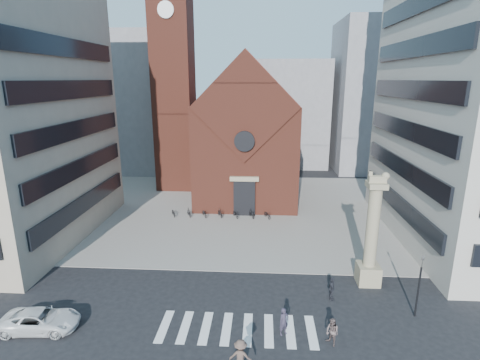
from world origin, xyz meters
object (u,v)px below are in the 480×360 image
lion_column (371,241)px  pedestrian_0 (284,322)px  scooter_0 (174,212)px  traffic_light (419,285)px  pedestrian_1 (332,332)px  white_car (40,320)px  pedestrian_2 (332,289)px

lion_column → pedestrian_0: (-6.63, -6.31, -2.58)m
scooter_0 → traffic_light: bearing=-65.2°
lion_column → pedestrian_0: lion_column is taller
pedestrian_1 → white_car: bearing=-127.4°
pedestrian_1 → pedestrian_2: pedestrian_2 is taller
traffic_light → lion_column: bearing=116.5°
pedestrian_0 → scooter_0: 22.51m
pedestrian_0 → pedestrian_2: bearing=14.4°
lion_column → pedestrian_1: bearing=-118.9°
lion_column → scooter_0: (-17.92, 13.16, -3.00)m
traffic_light → scooter_0: (-19.91, 17.16, -1.83)m
traffic_light → scooter_0: 26.35m
pedestrian_1 → pedestrian_2: bearing=134.1°
pedestrian_0 → scooter_0: pedestrian_0 is taller
lion_column → white_car: 22.70m
lion_column → traffic_light: bearing=-63.5°
lion_column → traffic_light: size_ratio=2.02×
traffic_light → scooter_0: size_ratio=2.79×
lion_column → pedestrian_0: 9.51m
lion_column → traffic_light: lion_column is taller
lion_column → scooter_0: lion_column is taller
lion_column → pedestrian_1: 8.47m
pedestrian_1 → pedestrian_2: size_ratio=0.98×
traffic_light → pedestrian_2: traffic_light is taller
traffic_light → pedestrian_0: traffic_light is taller
pedestrian_1 → scooter_0: bearing=178.3°
lion_column → pedestrian_0: bearing=-136.4°
traffic_light → pedestrian_2: bearing=162.7°
lion_column → pedestrian_2: size_ratio=5.11×
pedestrian_2 → pedestrian_1: bearing=171.9°
traffic_light → pedestrian_2: (-5.12, 1.59, -1.44)m
lion_column → traffic_light: 4.62m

